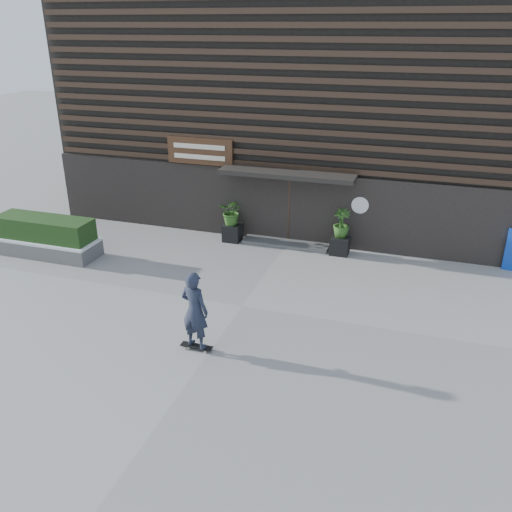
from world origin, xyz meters
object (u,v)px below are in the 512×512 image
(planter_pot_right, at_px, (340,245))
(skateboarder, at_px, (195,311))
(planter_pot_left, at_px, (233,232))
(raised_bed, at_px, (48,247))

(planter_pot_right, distance_m, skateboarder, 7.11)
(planter_pot_left, height_order, skateboarder, skateboarder)
(planter_pot_right, relative_size, skateboarder, 0.30)
(skateboarder, bearing_deg, planter_pot_right, 71.62)
(planter_pot_right, height_order, skateboarder, skateboarder)
(planter_pot_left, distance_m, planter_pot_right, 3.80)
(raised_bed, bearing_deg, planter_pot_left, 29.22)
(raised_bed, bearing_deg, skateboarder, -27.71)
(planter_pot_right, distance_m, raised_bed, 9.71)
(planter_pot_right, bearing_deg, planter_pot_left, 180.00)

